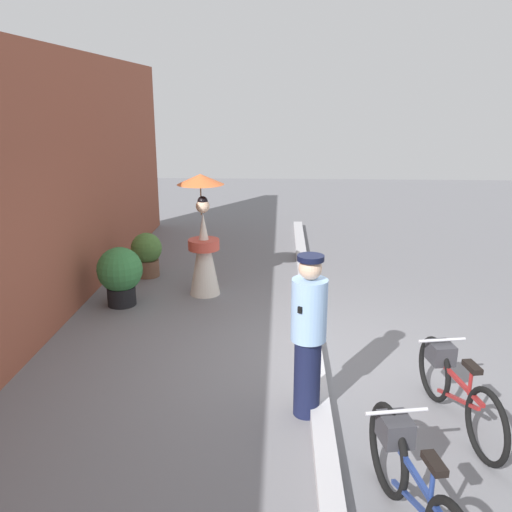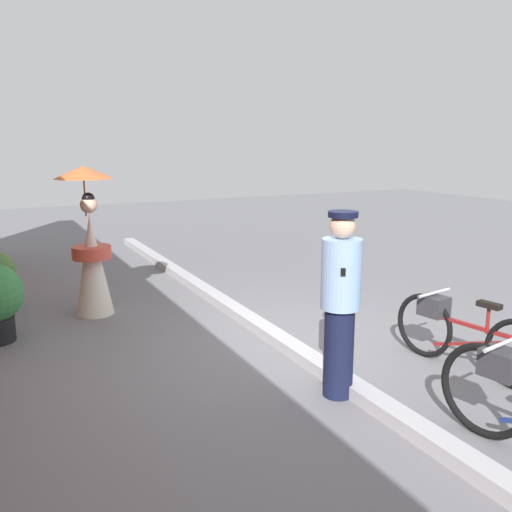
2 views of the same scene
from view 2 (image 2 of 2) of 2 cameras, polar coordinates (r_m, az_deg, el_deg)
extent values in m
plane|color=slate|center=(5.97, 3.32, -9.77)|extent=(30.00, 30.00, 0.00)
cube|color=#B2B2B7|center=(5.95, 3.32, -9.24)|extent=(14.00, 0.20, 0.12)
torus|color=black|center=(5.97, 17.12, -6.91)|extent=(0.67, 0.17, 0.67)
cube|color=maroon|center=(5.66, 21.35, -6.74)|extent=(0.85, 0.18, 0.04)
cube|color=maroon|center=(5.72, 21.21, -8.49)|extent=(0.74, 0.16, 0.27)
cylinder|color=maroon|center=(5.54, 23.03, -6.10)|extent=(0.03, 0.03, 0.28)
cube|color=black|center=(5.50, 23.15, -4.73)|extent=(0.23, 0.13, 0.05)
cylinder|color=silver|center=(5.80, 18.15, -3.66)|extent=(0.11, 0.48, 0.03)
cube|color=#333338|center=(5.84, 18.06, -4.97)|extent=(0.29, 0.26, 0.20)
torus|color=black|center=(4.56, 22.71, -12.84)|extent=(0.73, 0.19, 0.73)
cylinder|color=silver|center=(4.36, 24.35, -8.31)|extent=(0.12, 0.48, 0.03)
cube|color=#333338|center=(4.42, 24.18, -10.16)|extent=(0.30, 0.26, 0.20)
cylinder|color=#141938|center=(4.89, 8.61, -9.89)|extent=(0.26, 0.26, 0.80)
cylinder|color=#8CB2E0|center=(4.67, 8.88, -1.85)|extent=(0.34, 0.34, 0.60)
sphere|color=#D8B293|center=(4.59, 9.04, 3.12)|extent=(0.22, 0.22, 0.22)
cylinder|color=black|center=(4.58, 9.08, 4.33)|extent=(0.25, 0.25, 0.05)
cube|color=black|center=(4.66, 8.90, -1.13)|extent=(0.35, 0.23, 0.06)
cone|color=silver|center=(7.29, -16.69, -0.85)|extent=(0.48, 0.48, 1.32)
cylinder|color=#D14C3D|center=(7.26, -16.76, 0.37)|extent=(0.49, 0.49, 0.16)
sphere|color=beige|center=(7.17, -17.05, 5.13)|extent=(0.21, 0.21, 0.21)
sphere|color=black|center=(7.16, -17.08, 5.72)|extent=(0.16, 0.16, 0.16)
cylinder|color=olive|center=(7.20, -17.43, 6.16)|extent=(0.02, 0.02, 0.55)
cone|color=orange|center=(7.18, -17.57, 8.34)|extent=(0.72, 0.72, 0.16)
sphere|color=#4C7A38|center=(8.20, -25.05, -1.66)|extent=(0.29, 0.29, 0.29)
sphere|color=#387F42|center=(6.88, -25.00, -3.81)|extent=(0.37, 0.37, 0.37)
camera|label=1|loc=(2.72, 90.55, 17.65)|focal=37.84mm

